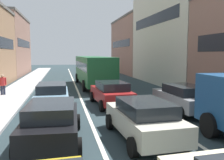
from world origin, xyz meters
TOP-DOWN VIEW (x-y plane):
  - sidewalk_left at (-6.70, 20.00)m, footprint 2.60×64.00m
  - lane_stripe_left at (-1.70, 20.00)m, footprint 0.16×60.00m
  - lane_stripe_right at (1.70, 20.00)m, footprint 0.16×60.00m
  - building_row_right at (9.90, 22.85)m, footprint 7.20×43.90m
  - sedan_centre_lane_second at (-0.03, 6.01)m, footprint 2.25×4.39m
  - wagon_left_lane_second at (-3.36, 6.30)m, footprint 2.24×4.39m
  - hatchback_centre_lane_third at (-0.03, 12.11)m, footprint 2.28×4.40m
  - sedan_left_lane_third at (-3.56, 11.99)m, footprint 2.06×4.30m
  - sedan_right_lane_behind_truck at (3.54, 9.73)m, footprint 2.18×4.36m
  - bus_mid_queue_primary at (-0.00, 21.14)m, footprint 3.01×10.56m
  - pedestrian_mid_sidewalk at (-7.35, 16.86)m, footprint 0.52×0.34m

SIDE VIEW (x-z plane):
  - lane_stripe_left at x=-1.70m, z-range 0.00..0.01m
  - lane_stripe_right at x=1.70m, z-range 0.00..0.01m
  - sidewalk_left at x=-6.70m, z-range 0.00..0.14m
  - sedan_centre_lane_second at x=-0.03m, z-range 0.05..1.54m
  - wagon_left_lane_second at x=-3.36m, z-range 0.05..1.54m
  - hatchback_centre_lane_third at x=-0.03m, z-range 0.05..1.54m
  - sedan_left_lane_third at x=-3.56m, z-range 0.05..1.54m
  - sedan_right_lane_behind_truck at x=3.54m, z-range 0.05..1.54m
  - pedestrian_mid_sidewalk at x=-7.35m, z-range 0.12..1.78m
  - bus_mid_queue_primary at x=0.00m, z-range 0.31..3.21m
  - building_row_right at x=9.90m, z-range -1.18..11.27m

